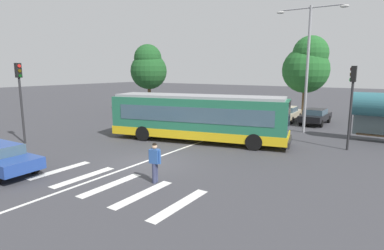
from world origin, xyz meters
TOP-DOWN VIEW (x-y plane):
  - ground_plane at (0.00, 0.00)m, footprint 160.00×160.00m
  - city_transit_bus at (-0.57, 5.54)m, footprint 12.01×5.19m
  - pedestrian_crossing_street at (2.13, -2.04)m, footprint 0.57×0.32m
  - parked_car_red at (-6.39, 16.82)m, footprint 1.95×4.54m
  - parked_car_white at (-3.59, 17.06)m, footprint 2.03×4.58m
  - parked_car_silver at (-1.11, 17.11)m, footprint 1.97×4.55m
  - parked_car_champagne at (1.77, 17.23)m, footprint 2.00×4.57m
  - parked_car_black at (4.41, 16.83)m, footprint 1.96×4.55m
  - traffic_light_near_corner at (-9.57, -1.18)m, footprint 0.33×0.32m
  - traffic_light_far_corner at (8.08, 8.44)m, footprint 0.33×0.32m
  - twin_arm_street_lamp at (4.52, 12.49)m, footprint 4.96×0.32m
  - background_tree_left at (-12.77, 14.62)m, footprint 3.96×3.96m
  - background_tree_right at (2.80, 19.48)m, footprint 4.37×4.37m
  - crosswalk_painted_stripes at (0.79, -3.27)m, footprint 7.43×3.16m
  - lane_center_line at (-0.29, 2.00)m, footprint 0.16×24.00m

SIDE VIEW (x-z plane):
  - ground_plane at x=0.00m, z-range 0.00..0.00m
  - lane_center_line at x=-0.29m, z-range 0.00..0.01m
  - crosswalk_painted_stripes at x=0.79m, z-range 0.00..0.01m
  - parked_car_red at x=-6.39m, z-range 0.09..1.44m
  - parked_car_white at x=-3.59m, z-range 0.09..1.44m
  - parked_car_silver at x=-1.11m, z-range 0.09..1.44m
  - parked_car_champagne at x=1.77m, z-range 0.09..1.44m
  - parked_car_black at x=4.41m, z-range 0.09..1.44m
  - pedestrian_crossing_street at x=2.13m, z-range 0.11..1.83m
  - city_transit_bus at x=-0.57m, z-range 0.06..3.12m
  - traffic_light_far_corner at x=8.08m, z-range 0.83..5.74m
  - traffic_light_near_corner at x=-9.57m, z-range 0.85..5.96m
  - background_tree_left at x=-12.77m, z-range 1.24..8.68m
  - background_tree_right at x=2.80m, z-range 1.20..9.06m
  - twin_arm_street_lamp at x=4.52m, z-range 1.08..10.28m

